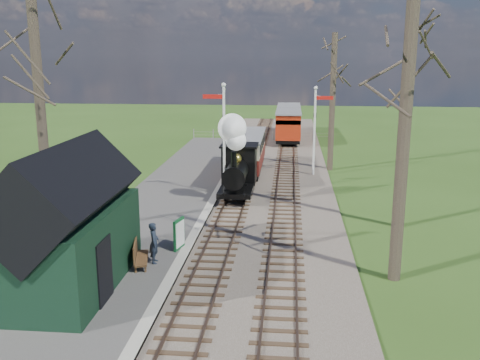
{
  "coord_description": "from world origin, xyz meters",
  "views": [
    {
      "loc": [
        2.79,
        -11.8,
        7.67
      ],
      "look_at": [
        0.36,
        13.73,
        1.6
      ],
      "focal_mm": 40.0,
      "sensor_mm": 36.0,
      "label": 1
    }
  ],
  "objects_px": {
    "coach": "(247,151)",
    "sign_board": "(179,234)",
    "station_shed": "(68,226)",
    "red_carriage_a": "(288,126)",
    "red_carriage_b": "(289,118)",
    "semaphore_near": "(223,132)",
    "bench": "(138,254)",
    "locomotive": "(237,161)",
    "semaphore_far": "(316,124)",
    "person": "(154,243)"
  },
  "relations": [
    {
      "from": "person",
      "to": "station_shed",
      "type": "bearing_deg",
      "value": 126.76
    },
    {
      "from": "semaphore_far",
      "to": "semaphore_near",
      "type": "bearing_deg",
      "value": -130.6
    },
    {
      "from": "semaphore_near",
      "to": "person",
      "type": "height_order",
      "value": "semaphore_near"
    },
    {
      "from": "red_carriage_a",
      "to": "semaphore_near",
      "type": "bearing_deg",
      "value": -100.29
    },
    {
      "from": "locomotive",
      "to": "sign_board",
      "type": "height_order",
      "value": "locomotive"
    },
    {
      "from": "red_carriage_b",
      "to": "person",
      "type": "distance_m",
      "value": 34.16
    },
    {
      "from": "sign_board",
      "to": "locomotive",
      "type": "bearing_deg",
      "value": 80.02
    },
    {
      "from": "station_shed",
      "to": "person",
      "type": "height_order",
      "value": "station_shed"
    },
    {
      "from": "red_carriage_b",
      "to": "bench",
      "type": "xyz_separation_m",
      "value": [
        -5.2,
        -34.14,
        -0.95
      ]
    },
    {
      "from": "locomotive",
      "to": "red_carriage_a",
      "type": "xyz_separation_m",
      "value": [
        2.61,
        18.64,
        -0.54
      ]
    },
    {
      "from": "coach",
      "to": "red_carriage_a",
      "type": "height_order",
      "value": "red_carriage_a"
    },
    {
      "from": "semaphore_near",
      "to": "red_carriage_a",
      "type": "height_order",
      "value": "semaphore_near"
    },
    {
      "from": "station_shed",
      "to": "semaphore_far",
      "type": "distance_m",
      "value": 20.01
    },
    {
      "from": "sign_board",
      "to": "semaphore_near",
      "type": "bearing_deg",
      "value": 85.26
    },
    {
      "from": "bench",
      "to": "sign_board",
      "type": "bearing_deg",
      "value": 57.47
    },
    {
      "from": "station_shed",
      "to": "coach",
      "type": "height_order",
      "value": "station_shed"
    },
    {
      "from": "station_shed",
      "to": "semaphore_near",
      "type": "relative_size",
      "value": 1.01
    },
    {
      "from": "red_carriage_a",
      "to": "red_carriage_b",
      "type": "xyz_separation_m",
      "value": [
        0.0,
        5.5,
        0.0
      ]
    },
    {
      "from": "semaphore_near",
      "to": "sign_board",
      "type": "height_order",
      "value": "semaphore_near"
    },
    {
      "from": "station_shed",
      "to": "bench",
      "type": "relative_size",
      "value": 3.86
    },
    {
      "from": "coach",
      "to": "sign_board",
      "type": "xyz_separation_m",
      "value": [
        -1.46,
        -14.27,
        -0.74
      ]
    },
    {
      "from": "red_carriage_a",
      "to": "sign_board",
      "type": "height_order",
      "value": "red_carriage_a"
    },
    {
      "from": "semaphore_near",
      "to": "coach",
      "type": "distance_m",
      "value": 6.38
    },
    {
      "from": "station_shed",
      "to": "red_carriage_a",
      "type": "bearing_deg",
      "value": 77.28
    },
    {
      "from": "red_carriage_b",
      "to": "semaphore_far",
      "type": "bearing_deg",
      "value": -84.39
    },
    {
      "from": "red_carriage_a",
      "to": "bench",
      "type": "relative_size",
      "value": 3.31
    },
    {
      "from": "locomotive",
      "to": "bench",
      "type": "bearing_deg",
      "value": -104.5
    },
    {
      "from": "semaphore_far",
      "to": "station_shed",
      "type": "bearing_deg",
      "value": -115.72
    },
    {
      "from": "station_shed",
      "to": "red_carriage_a",
      "type": "height_order",
      "value": "station_shed"
    },
    {
      "from": "station_shed",
      "to": "locomotive",
      "type": "bearing_deg",
      "value": 70.23
    },
    {
      "from": "semaphore_near",
      "to": "bench",
      "type": "relative_size",
      "value": 3.81
    },
    {
      "from": "station_shed",
      "to": "red_carriage_b",
      "type": "bearing_deg",
      "value": 79.17
    },
    {
      "from": "semaphore_far",
      "to": "person",
      "type": "relative_size",
      "value": 3.75
    },
    {
      "from": "person",
      "to": "coach",
      "type": "bearing_deg",
      "value": -15.68
    },
    {
      "from": "semaphore_near",
      "to": "coach",
      "type": "bearing_deg",
      "value": 82.68
    },
    {
      "from": "station_shed",
      "to": "sign_board",
      "type": "height_order",
      "value": "station_shed"
    },
    {
      "from": "locomotive",
      "to": "station_shed",
      "type": "bearing_deg",
      "value": -109.77
    },
    {
      "from": "semaphore_far",
      "to": "person",
      "type": "distance_m",
      "value": 17.21
    },
    {
      "from": "station_shed",
      "to": "red_carriage_b",
      "type": "distance_m",
      "value": 36.72
    },
    {
      "from": "semaphore_far",
      "to": "red_carriage_b",
      "type": "relative_size",
      "value": 1.06
    },
    {
      "from": "semaphore_near",
      "to": "sign_board",
      "type": "bearing_deg",
      "value": -94.74
    },
    {
      "from": "red_carriage_b",
      "to": "locomotive",
      "type": "bearing_deg",
      "value": -96.18
    },
    {
      "from": "semaphore_far",
      "to": "red_carriage_a",
      "type": "relative_size",
      "value": 1.06
    },
    {
      "from": "coach",
      "to": "sign_board",
      "type": "relative_size",
      "value": 6.02
    },
    {
      "from": "semaphore_far",
      "to": "coach",
      "type": "height_order",
      "value": "semaphore_far"
    },
    {
      "from": "coach",
      "to": "sign_board",
      "type": "bearing_deg",
      "value": -95.82
    },
    {
      "from": "sign_board",
      "to": "bench",
      "type": "bearing_deg",
      "value": -122.53
    },
    {
      "from": "semaphore_near",
      "to": "coach",
      "type": "relative_size",
      "value": 0.85
    },
    {
      "from": "sign_board",
      "to": "person",
      "type": "distance_m",
      "value": 1.62
    },
    {
      "from": "semaphore_near",
      "to": "red_carriage_b",
      "type": "xyz_separation_m",
      "value": [
        3.37,
        24.06,
        -2.05
      ]
    }
  ]
}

